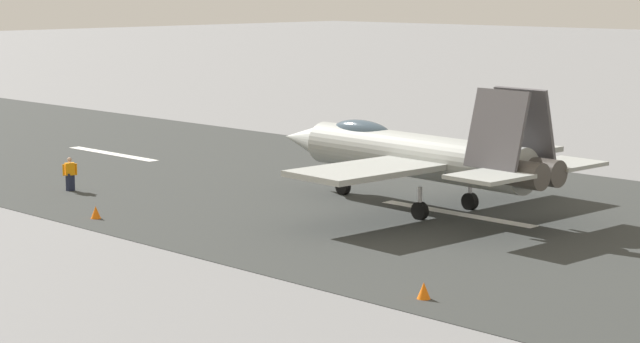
{
  "coord_description": "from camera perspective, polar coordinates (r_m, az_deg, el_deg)",
  "views": [
    {
      "loc": [
        -29.22,
        38.34,
        9.65
      ],
      "look_at": [
        3.0,
        5.65,
        2.2
      ],
      "focal_mm": 63.94,
      "sensor_mm": 36.0,
      "label": 1
    }
  ],
  "objects": [
    {
      "name": "marker_cone_mid",
      "position": [
        48.83,
        -11.16,
        -2.03
      ],
      "size": [
        0.44,
        0.44,
        0.55
      ],
      "primitive_type": "cone",
      "color": "orange",
      "rests_on": "ground"
    },
    {
      "name": "fighter_jet",
      "position": [
        49.91,
        4.79,
        0.88
      ],
      "size": [
        16.36,
        14.35,
        5.64
      ],
      "color": "#9FA4A0",
      "rests_on": "ground"
    },
    {
      "name": "marker_cone_near",
      "position": [
        35.88,
        5.22,
        -5.97
      ],
      "size": [
        0.44,
        0.44,
        0.55
      ],
      "primitive_type": "cone",
      "color": "orange",
      "rests_on": "ground"
    },
    {
      "name": "ground_plane",
      "position": [
        49.16,
        7.13,
        -2.17
      ],
      "size": [
        400.0,
        400.0,
        0.0
      ],
      "primitive_type": "plane",
      "color": "slate"
    },
    {
      "name": "runway_strip",
      "position": [
        49.14,
        7.15,
        -2.16
      ],
      "size": [
        240.0,
        26.0,
        0.02
      ],
      "color": "#323533",
      "rests_on": "ground"
    },
    {
      "name": "crew_person",
      "position": [
        55.62,
        -12.4,
        -0.14
      ],
      "size": [
        0.42,
        0.66,
        1.63
      ],
      "color": "#1E2338",
      "rests_on": "ground"
    }
  ]
}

